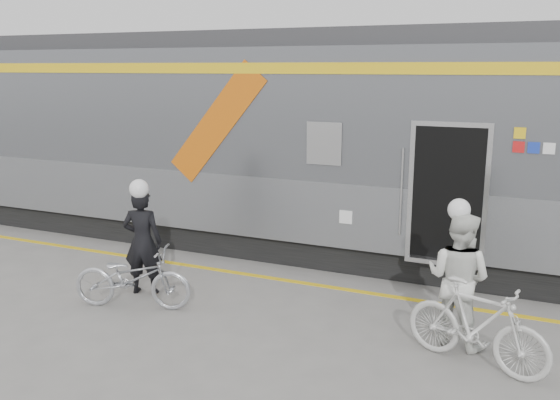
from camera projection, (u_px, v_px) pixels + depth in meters
The scene contains 9 objects.
ground at pixel (226, 333), 7.91m from camera, with size 90.00×90.00×0.00m, color slate.
train at pixel (341, 144), 11.13m from camera, with size 24.00×3.17×4.10m.
safety_strip at pixel (288, 281), 9.83m from camera, with size 24.00×0.12×0.01m, color gold.
man at pixel (143, 242), 9.14m from camera, with size 0.61×0.40×1.67m, color black.
bicycle_left at pixel (132, 278), 8.65m from camera, with size 0.61×1.75×0.92m, color #ADAFB5.
woman at pixel (458, 279), 7.46m from camera, with size 0.84×0.66×1.73m, color white.
bicycle_right at pixel (477, 325), 6.92m from camera, with size 0.49×1.75×1.05m, color beige.
helmet_man at pixel (139, 179), 8.92m from camera, with size 0.29×0.29×0.29m, color white.
helmet_woman at pixel (464, 201), 7.23m from camera, with size 0.28×0.28×0.28m, color white.
Camera 1 is at (3.59, -6.42, 3.48)m, focal length 38.00 mm.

